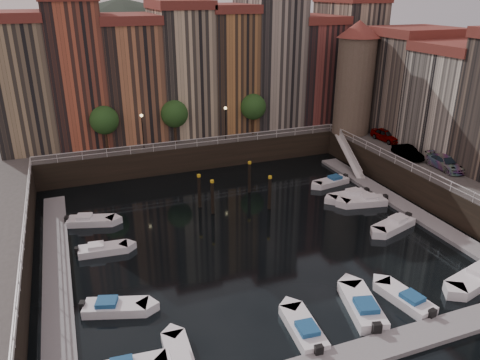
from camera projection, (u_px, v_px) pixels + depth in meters
name	position (u px, v px, depth m)	size (l,w,h in m)	color
ground	(247.00, 230.00, 42.22)	(200.00, 200.00, 0.00)	black
quay_far	(177.00, 136.00, 64.14)	(80.00, 20.00, 3.00)	black
dock_left	(57.00, 269.00, 35.93)	(2.00, 28.00, 0.35)	gray
dock_right	(402.00, 205.00, 46.64)	(2.00, 28.00, 0.35)	gray
dock_near	(354.00, 356.00, 27.45)	(30.00, 2.00, 0.35)	gray
mountains	(112.00, 35.00, 134.93)	(145.00, 100.00, 18.00)	#2D382D
far_terrace	(204.00, 67.00, 59.49)	(48.70, 10.30, 17.50)	#96805F
right_terrace	(462.00, 95.00, 50.64)	(9.30, 24.30, 14.00)	#6D5F52
corner_tower	(355.00, 76.00, 57.51)	(5.20, 5.20, 13.80)	#6B5B4C
promenade_trees	(180.00, 113.00, 55.03)	(21.20, 3.20, 5.20)	black
street_lamps	(185.00, 121.00, 54.53)	(10.36, 0.36, 4.18)	black
railings	(229.00, 172.00, 45.01)	(36.08, 34.04, 0.52)	white
gangway	(349.00, 154.00, 55.79)	(2.78, 8.32, 3.73)	white
mooring_pilings	(233.00, 190.00, 46.46)	(6.68, 4.84, 3.78)	black
boat_left_1	(114.00, 307.00, 31.36)	(4.59, 2.85, 1.03)	white
boat_left_2	(102.00, 249.00, 38.41)	(4.21, 1.83, 0.95)	white
boat_left_4	(90.00, 221.00, 43.12)	(4.52, 2.71, 1.01)	white
boat_right_0	(475.00, 279.00, 34.35)	(5.37, 3.06, 1.20)	white
boat_right_1	(394.00, 225.00, 42.30)	(4.83, 2.96, 1.08)	white
boat_right_2	(365.00, 201.00, 47.03)	(4.78, 2.49, 1.07)	white
boat_right_3	(350.00, 196.00, 48.30)	(4.56, 1.80, 1.04)	white
boat_right_4	(332.00, 182.00, 51.92)	(4.40, 2.21, 0.99)	white
boat_near_0	(179.00, 357.00, 27.15)	(1.68, 4.17, 0.95)	white
boat_near_1	(304.00, 329.00, 29.31)	(2.06, 4.71, 1.06)	white
boat_near_2	(363.00, 307.00, 31.32)	(3.05, 5.35, 1.20)	white
boat_near_3	(406.00, 299.00, 32.19)	(2.34, 4.67, 1.05)	white
car_a	(386.00, 136.00, 56.45)	(1.74, 4.33, 1.47)	gray
car_b	(407.00, 153.00, 50.73)	(1.40, 4.00, 1.32)	gray
car_c	(445.00, 164.00, 47.61)	(1.89, 4.66, 1.35)	gray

